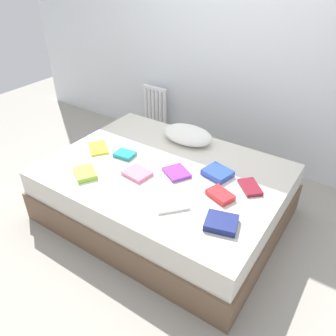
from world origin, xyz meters
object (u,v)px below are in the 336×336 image
at_px(textbook_pink, 137,173).
at_px(textbook_maroon, 250,187).
at_px(textbook_yellow, 98,148).
at_px(textbook_blue, 217,173).
at_px(radiator, 155,108).
at_px(textbook_lime, 85,173).
at_px(textbook_navy, 221,223).
at_px(textbook_purple, 177,173).
at_px(textbook_red, 220,195).
at_px(textbook_teal, 125,154).
at_px(textbook_white, 172,205).
at_px(bed, 165,192).
at_px(pillow, 188,135).

xyz_separation_m(textbook_pink, textbook_maroon, (0.85, 0.34, -0.00)).
distance_m(textbook_yellow, textbook_blue, 1.15).
distance_m(radiator, textbook_lime, 1.72).
relative_size(textbook_blue, textbook_lime, 1.03).
height_order(textbook_blue, textbook_navy, textbook_blue).
relative_size(textbook_purple, textbook_red, 1.07).
distance_m(radiator, textbook_navy, 2.30).
relative_size(radiator, textbook_blue, 2.60).
distance_m(textbook_yellow, textbook_pink, 0.58).
bearing_deg(textbook_red, textbook_teal, -163.27).
relative_size(radiator, textbook_yellow, 2.32).
xyz_separation_m(textbook_white, textbook_purple, (-0.20, 0.37, 0.00)).
distance_m(bed, textbook_maroon, 0.77).
relative_size(bed, textbook_white, 8.42).
bearing_deg(pillow, bed, -80.65).
distance_m(textbook_purple, textbook_red, 0.45).
xyz_separation_m(textbook_lime, textbook_maroon, (1.20, 0.59, -0.01)).
distance_m(textbook_pink, textbook_navy, 0.86).
height_order(textbook_purple, textbook_red, textbook_red).
distance_m(textbook_blue, textbook_pink, 0.66).
distance_m(bed, textbook_white, 0.56).
bearing_deg(textbook_blue, pillow, 158.41).
bearing_deg(textbook_pink, textbook_navy, -3.43).
xyz_separation_m(textbook_yellow, textbook_maroon, (1.42, 0.21, 0.00)).
distance_m(textbook_lime, textbook_maroon, 1.34).
relative_size(bed, textbook_lime, 9.62).
relative_size(bed, textbook_maroon, 9.33).
bearing_deg(textbook_navy, textbook_purple, 133.57).
bearing_deg(radiator, textbook_red, -40.01).
height_order(textbook_blue, textbook_red, textbook_blue).
bearing_deg(textbook_navy, pillow, 116.88).
height_order(bed, textbook_pink, textbook_pink).
xyz_separation_m(textbook_blue, textbook_navy, (0.29, -0.52, -0.00)).
distance_m(textbook_pink, textbook_teal, 0.33).
distance_m(bed, textbook_lime, 0.72).
bearing_deg(textbook_red, textbook_pink, -150.59).
distance_m(textbook_lime, textbook_navy, 1.20).
bearing_deg(textbook_navy, textbook_teal, 148.14).
bearing_deg(textbook_purple, textbook_white, -31.63).
bearing_deg(textbook_maroon, textbook_pink, -112.35).
bearing_deg(textbook_yellow, textbook_teal, 46.08).
bearing_deg(textbook_lime, textbook_blue, 64.93).
height_order(textbook_white, textbook_red, textbook_red).
xyz_separation_m(bed, textbook_blue, (0.42, 0.16, 0.28)).
height_order(bed, textbook_blue, textbook_blue).
bearing_deg(textbook_purple, textbook_yellow, -145.56).
bearing_deg(textbook_blue, textbook_lime, -132.61).
height_order(bed, textbook_teal, textbook_teal).
height_order(textbook_red, textbook_pink, textbook_red).
bearing_deg(radiator, textbook_teal, -65.84).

